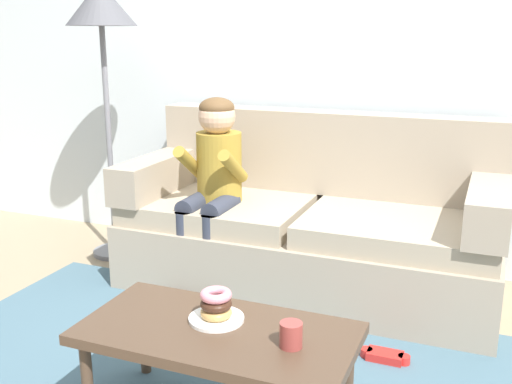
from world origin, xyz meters
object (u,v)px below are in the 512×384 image
at_px(donut, 216,313).
at_px(floor_lamp, 101,23).
at_px(toy_controller, 385,357).
at_px(person_child, 213,175).
at_px(couch, 310,228).
at_px(coffee_table, 218,339).
at_px(mug, 291,335).

relative_size(donut, floor_lamp, 0.07).
height_order(toy_controller, floor_lamp, floor_lamp).
bearing_deg(person_child, floor_lamp, 165.88).
bearing_deg(couch, coffee_table, -87.04).
height_order(coffee_table, floor_lamp, floor_lamp).
bearing_deg(couch, toy_controller, -50.83).
xyz_separation_m(coffee_table, donut, (-0.03, 0.06, 0.08)).
bearing_deg(donut, floor_lamp, 136.32).
height_order(donut, mug, mug).
distance_m(couch, toy_controller, 0.97).
relative_size(couch, floor_lamp, 1.20).
distance_m(person_child, toy_controller, 1.36).
bearing_deg(coffee_table, donut, 119.16).
height_order(couch, floor_lamp, floor_lamp).
distance_m(couch, floor_lamp, 1.79).
xyz_separation_m(couch, floor_lamp, (-1.36, 0.00, 1.16)).
relative_size(person_child, donut, 9.18).
distance_m(person_child, floor_lamp, 1.21).
distance_m(donut, toy_controller, 0.92).
relative_size(couch, person_child, 1.91).
xyz_separation_m(couch, coffee_table, (0.07, -1.40, 0.00)).
bearing_deg(toy_controller, couch, 96.06).
xyz_separation_m(mug, floor_lamp, (-1.73, 1.42, 1.06)).
xyz_separation_m(donut, toy_controller, (0.54, 0.63, -0.41)).
bearing_deg(toy_controller, coffee_table, -159.65).
bearing_deg(couch, mug, -75.64).
relative_size(person_child, floor_lamp, 0.63).
height_order(couch, coffee_table, couch).
relative_size(couch, coffee_table, 2.07).
height_order(person_child, donut, person_child).
bearing_deg(floor_lamp, donut, -43.68).
relative_size(coffee_table, floor_lamp, 0.58).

